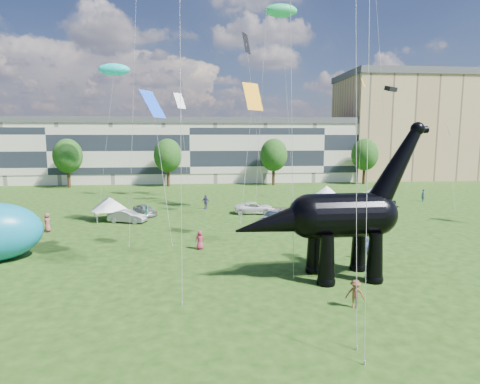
{
  "coord_description": "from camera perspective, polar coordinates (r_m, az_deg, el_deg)",
  "views": [
    {
      "loc": [
        -5.72,
        -22.72,
        9.28
      ],
      "look_at": [
        -2.78,
        8.0,
        5.0
      ],
      "focal_mm": 30.0,
      "sensor_mm": 36.0,
      "label": 1
    }
  ],
  "objects": [
    {
      "name": "kites",
      "position": [
        46.75,
        -14.67,
        23.85
      ],
      "size": [
        52.57,
        52.24,
        28.19
      ],
      "color": "red",
      "rests_on": "ground"
    },
    {
      "name": "tree_mid_left",
      "position": [
        76.04,
        -10.25,
        5.51
      ],
      "size": [
        5.2,
        5.2,
        9.44
      ],
      "color": "#382314",
      "rests_on": "ground"
    },
    {
      "name": "tree_far_right",
      "position": [
        82.15,
        17.33,
        5.45
      ],
      "size": [
        5.2,
        5.2,
        9.44
      ],
      "color": "#382314",
      "rests_on": "ground"
    },
    {
      "name": "apartment_block",
      "position": [
        98.94,
        22.3,
        8.3
      ],
      "size": [
        28.0,
        18.0,
        22.0
      ],
      "primitive_type": "cube",
      "color": "tan",
      "rests_on": "ground"
    },
    {
      "name": "gazebo_far",
      "position": [
        61.64,
        19.03,
        0.47
      ],
      "size": [
        4.69,
        4.69,
        2.54
      ],
      "rotation": [
        0.0,
        0.0,
        0.36
      ],
      "color": "silver",
      "rests_on": "ground"
    },
    {
      "name": "car_dark",
      "position": [
        43.64,
        4.68,
        -3.51
      ],
      "size": [
        3.9,
        5.0,
        1.35
      ],
      "primitive_type": "imported",
      "rotation": [
        0.0,
        0.0,
        -0.5
      ],
      "color": "#595960",
      "rests_on": "ground"
    },
    {
      "name": "tree_far_left",
      "position": [
        79.58,
        -23.33,
        5.1
      ],
      "size": [
        5.2,
        5.2,
        9.44
      ],
      "color": "#382314",
      "rests_on": "ground"
    },
    {
      "name": "visitors",
      "position": [
        40.96,
        1.01,
        -3.96
      ],
      "size": [
        54.12,
        35.01,
        1.9
      ],
      "color": "slate",
      "rests_on": "ground"
    },
    {
      "name": "car_grey",
      "position": [
        45.24,
        -15.74,
        -3.37
      ],
      "size": [
        4.35,
        2.59,
        1.35
      ],
      "primitive_type": "imported",
      "rotation": [
        0.0,
        0.0,
        1.27
      ],
      "color": "gray",
      "rests_on": "ground"
    },
    {
      "name": "gazebo_near",
      "position": [
        55.6,
        12.19,
        0.07
      ],
      "size": [
        4.1,
        4.1,
        2.69
      ],
      "rotation": [
        0.0,
        0.0,
        -0.07
      ],
      "color": "white",
      "rests_on": "ground"
    },
    {
      "name": "ground",
      "position": [
        25.2,
        8.29,
        -13.8
      ],
      "size": [
        220.0,
        220.0,
        0.0
      ],
      "primitive_type": "plane",
      "color": "#16330C",
      "rests_on": "ground"
    },
    {
      "name": "tree_mid_right",
      "position": [
        77.01,
        4.82,
        5.64
      ],
      "size": [
        5.2,
        5.2,
        9.44
      ],
      "color": "#382314",
      "rests_on": "ground"
    },
    {
      "name": "dinosaur_sculpture",
      "position": [
        26.88,
        13.55,
        -3.63
      ],
      "size": [
        13.0,
        3.73,
        10.63
      ],
      "rotation": [
        0.0,
        0.0,
        0.06
      ],
      "color": "black",
      "rests_on": "ground"
    },
    {
      "name": "car_silver",
      "position": [
        48.76,
        -13.39,
        -2.49
      ],
      "size": [
        3.53,
        4.15,
        1.34
      ],
      "primitive_type": "imported",
      "rotation": [
        0.0,
        0.0,
        0.6
      ],
      "color": "#AFAFB4",
      "rests_on": "ground"
    },
    {
      "name": "terrace_row",
      "position": [
        84.82,
        -7.04,
        5.61
      ],
      "size": [
        78.0,
        11.0,
        12.0
      ],
      "primitive_type": "cube",
      "color": "beige",
      "rests_on": "ground"
    },
    {
      "name": "car_white",
      "position": [
        48.68,
        2.15,
        -2.28
      ],
      "size": [
        5.17,
        2.86,
        1.37
      ],
      "primitive_type": "imported",
      "rotation": [
        0.0,
        0.0,
        1.45
      ],
      "color": "white",
      "rests_on": "ground"
    },
    {
      "name": "gazebo_left",
      "position": [
        46.95,
        -18.14,
        -1.54
      ],
      "size": [
        4.94,
        4.94,
        2.71
      ],
      "rotation": [
        0.0,
        0.0,
        0.33
      ],
      "color": "white",
      "rests_on": "ground"
    }
  ]
}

